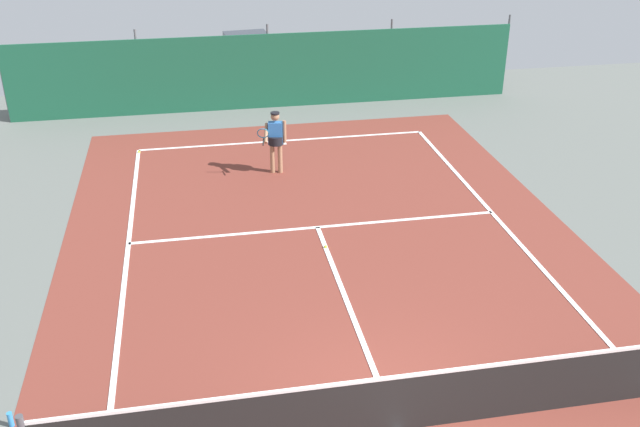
{
  "coord_description": "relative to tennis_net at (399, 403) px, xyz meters",
  "views": [
    {
      "loc": [
        -2.54,
        -7.53,
        7.44
      ],
      "look_at": [
        -0.15,
        5.32,
        0.9
      ],
      "focal_mm": 40.3,
      "sensor_mm": 36.0,
      "label": 1
    }
  ],
  "objects": [
    {
      "name": "tennis_net",
      "position": [
        0.0,
        0.0,
        0.0
      ],
      "size": [
        10.12,
        0.1,
        1.1
      ],
      "color": "black",
      "rests_on": "ground"
    },
    {
      "name": "back_fence",
      "position": [
        -0.0,
        15.57,
        0.16
      ],
      "size": [
        16.3,
        0.98,
        2.7
      ],
      "color": "#195138",
      "rests_on": "ground"
    },
    {
      "name": "tennis_player",
      "position": [
        -0.5,
        9.65,
        0.45
      ],
      "size": [
        0.79,
        0.7,
        1.64
      ],
      "rotation": [
        0.0,
        0.0,
        2.95
      ],
      "color": "#9E7051",
      "rests_on": "ground"
    },
    {
      "name": "tennis_ball_near_player",
      "position": [
        0.0,
        5.45,
        -0.48
      ],
      "size": [
        0.07,
        0.07,
        0.07
      ],
      "primitive_type": "sphere",
      "color": "#CCDB33",
      "rests_on": "ground"
    },
    {
      "name": "tennis_ball_midcourt",
      "position": [
        -4.09,
        11.72,
        -0.48
      ],
      "size": [
        0.07,
        0.07,
        0.07
      ],
      "primitive_type": "sphere",
      "color": "#CCDB33",
      "rests_on": "ground"
    },
    {
      "name": "parked_car",
      "position": [
        -0.35,
        18.2,
        0.33
      ],
      "size": [
        2.34,
        4.36,
        1.68
      ],
      "rotation": [
        0.0,
        0.0,
        3.25
      ],
      "color": "silver",
      "rests_on": "ground"
    },
    {
      "name": "water_bottle",
      "position": [
        -5.5,
        1.11,
        -0.39
      ],
      "size": [
        0.08,
        0.08,
        0.24
      ],
      "primitive_type": "cylinder",
      "color": "#338CD8",
      "rests_on": "ground"
    }
  ]
}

